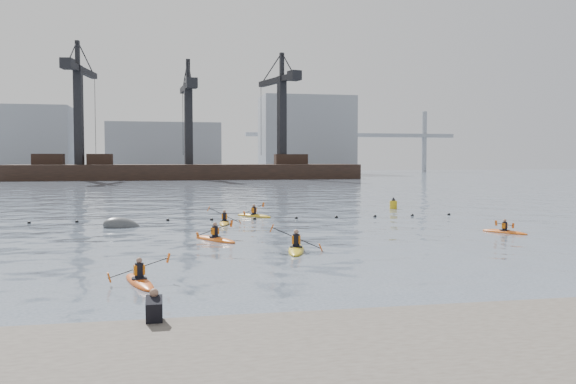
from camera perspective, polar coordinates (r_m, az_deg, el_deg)
name	(u,v)px	position (r m, az deg, el deg)	size (l,w,h in m)	color
ground	(321,283)	(21.12, 3.12, -8.54)	(400.00, 400.00, 0.00)	#3C4A58
quay	(436,374)	(12.92, 13.68, -16.24)	(18.00, 7.12, 1.77)	#4C443D
float_line	(233,219)	(43.02, -5.17, -2.55)	(33.24, 0.73, 0.24)	black
barge_pier	(188,170)	(130.12, -9.36, 2.03)	(72.00, 19.30, 29.50)	black
skyline	(191,141)	(170.52, -9.08, 4.75)	(141.00, 28.00, 22.00)	gray
kayaker_0	(139,281)	(21.69, -13.73, -8.05)	(2.12, 3.23, 1.09)	#D24D13
kayaker_1	(296,249)	(28.33, 0.77, -5.32)	(2.44, 3.63, 1.38)	gold
kayaker_2	(215,238)	(32.17, -6.84, -4.34)	(2.33, 3.25, 1.12)	orange
kayaker_3	(224,222)	(40.35, -5.97, -2.83)	(2.26, 3.29, 1.30)	gold
kayaker_4	(505,231)	(37.33, 19.61, -3.49)	(1.86, 2.79, 0.92)	#DB5914
kayaker_5	(254,215)	(45.15, -3.21, -2.18)	(2.60, 2.95, 1.12)	gold
mooring_buoy	(122,227)	(39.56, -15.27, -3.18)	(2.36, 1.40, 1.18)	#3A3D3F
nav_buoy	(393,205)	(52.86, 9.83, -1.18)	(0.63, 0.63, 1.15)	gold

